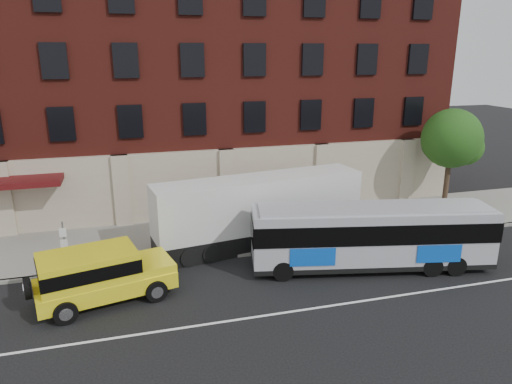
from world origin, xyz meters
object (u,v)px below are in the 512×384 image
object	(u,v)px
sign_pole	(65,245)
street_tree	(452,141)
city_bus	(372,234)
shipping_container	(259,212)
yellow_suv	(98,273)

from	to	relation	value
sign_pole	street_tree	distance (m)	22.49
street_tree	city_bus	size ratio (longest dim) A/B	0.56
sign_pole	shipping_container	bearing A→B (deg)	6.42
city_bus	shipping_container	size ratio (longest dim) A/B	1.02
street_tree	city_bus	bearing A→B (deg)	-143.99
city_bus	shipping_container	xyz separation A→B (m)	(-4.17, 3.99, 0.13)
sign_pole	city_bus	world-z (taller)	city_bus
sign_pole	yellow_suv	world-z (taller)	sign_pole
street_tree	city_bus	distance (m)	11.04
sign_pole	shipping_container	distance (m)	9.28
city_bus	yellow_suv	distance (m)	11.88
city_bus	yellow_suv	xyz separation A→B (m)	(-11.87, 0.12, -0.42)
street_tree	shipping_container	world-z (taller)	street_tree
sign_pole	yellow_suv	distance (m)	3.22
city_bus	shipping_container	world-z (taller)	shipping_container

